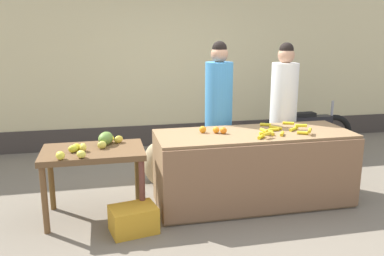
{
  "coord_description": "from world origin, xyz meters",
  "views": [
    {
      "loc": [
        -1.31,
        -4.12,
        1.92
      ],
      "look_at": [
        -0.37,
        0.15,
        0.88
      ],
      "focal_mm": 37.91,
      "sensor_mm": 36.0,
      "label": 1
    }
  ],
  "objects_px": {
    "vendor_woman_blue_shirt": "(219,114)",
    "vendor_woman_white_shirt": "(283,113)",
    "parked_motorcycle": "(306,132)",
    "produce_sack": "(157,163)",
    "produce_crate": "(133,219)"
  },
  "relations": [
    {
      "from": "vendor_woman_white_shirt",
      "to": "vendor_woman_blue_shirt",
      "type": "bearing_deg",
      "value": 176.97
    },
    {
      "from": "vendor_woman_blue_shirt",
      "to": "vendor_woman_white_shirt",
      "type": "distance_m",
      "value": 0.85
    },
    {
      "from": "vendor_woman_blue_shirt",
      "to": "produce_crate",
      "type": "bearing_deg",
      "value": -137.18
    },
    {
      "from": "vendor_woman_white_shirt",
      "to": "produce_sack",
      "type": "relative_size",
      "value": 3.23
    },
    {
      "from": "produce_crate",
      "to": "produce_sack",
      "type": "xyz_separation_m",
      "value": [
        0.41,
        1.23,
        0.15
      ]
    },
    {
      "from": "vendor_woman_white_shirt",
      "to": "parked_motorcycle",
      "type": "bearing_deg",
      "value": 47.13
    },
    {
      "from": "parked_motorcycle",
      "to": "produce_crate",
      "type": "xyz_separation_m",
      "value": [
        -2.83,
        -1.92,
        -0.27
      ]
    },
    {
      "from": "produce_crate",
      "to": "vendor_woman_white_shirt",
      "type": "bearing_deg",
      "value": 27.2
    },
    {
      "from": "parked_motorcycle",
      "to": "produce_sack",
      "type": "bearing_deg",
      "value": -164.21
    },
    {
      "from": "vendor_woman_blue_shirt",
      "to": "vendor_woman_white_shirt",
      "type": "relative_size",
      "value": 1.01
    },
    {
      "from": "parked_motorcycle",
      "to": "produce_crate",
      "type": "distance_m",
      "value": 3.43
    },
    {
      "from": "vendor_woman_blue_shirt",
      "to": "parked_motorcycle",
      "type": "height_order",
      "value": "vendor_woman_blue_shirt"
    },
    {
      "from": "vendor_woman_blue_shirt",
      "to": "produce_crate",
      "type": "height_order",
      "value": "vendor_woman_blue_shirt"
    },
    {
      "from": "vendor_woman_white_shirt",
      "to": "produce_sack",
      "type": "distance_m",
      "value": 1.74
    },
    {
      "from": "vendor_woman_white_shirt",
      "to": "produce_crate",
      "type": "bearing_deg",
      "value": -152.8
    }
  ]
}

